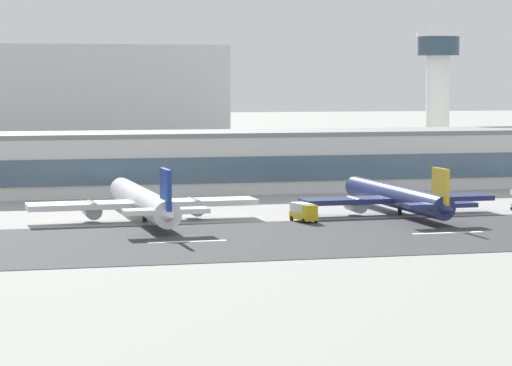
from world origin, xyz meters
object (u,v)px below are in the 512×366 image
terminal_building (218,161)px  control_tower (438,86)px  airliner_gold_tail_gate_2 (399,198)px  service_box_truck_1 (304,212)px  airliner_navy_tail_gate_1 (144,202)px  distant_hotel_block (31,100)px

terminal_building → control_tower: (69.69, 42.83, 16.47)m
airliner_gold_tail_gate_2 → service_box_truck_1: bearing=104.1°
airliner_navy_tail_gate_1 → airliner_gold_tail_gate_2: airliner_navy_tail_gate_1 is taller
control_tower → service_box_truck_1: 122.44m
terminal_building → distant_hotel_block: distant_hotel_block is taller
terminal_building → airliner_navy_tail_gate_1: size_ratio=4.24×
airliner_navy_tail_gate_1 → distant_hotel_block: bearing=0.9°
terminal_building → control_tower: 83.44m
terminal_building → control_tower: size_ratio=5.72×
control_tower → airliner_gold_tail_gate_2: bearing=-116.2°
airliner_gold_tail_gate_2 → service_box_truck_1: (-19.76, -5.86, -1.35)m
terminal_building → control_tower: control_tower is taller
control_tower → service_box_truck_1: control_tower is taller
distant_hotel_block → airliner_navy_tail_gate_1: 192.38m
distant_hotel_block → service_box_truck_1: bearing=-78.9°
airliner_navy_tail_gate_1 → airliner_gold_tail_gate_2: (46.50, -1.09, -0.23)m
terminal_building → airliner_gold_tail_gate_2: 56.94m
terminal_building → airliner_navy_tail_gate_1: (-23.45, -50.87, -3.26)m
terminal_building → airliner_gold_tail_gate_2: terminal_building is taller
distant_hotel_block → airliner_navy_tail_gate_1: size_ratio=2.59×
distant_hotel_block → airliner_gold_tail_gate_2: distant_hotel_block is taller
service_box_truck_1 → airliner_navy_tail_gate_1: bearing=-118.9°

